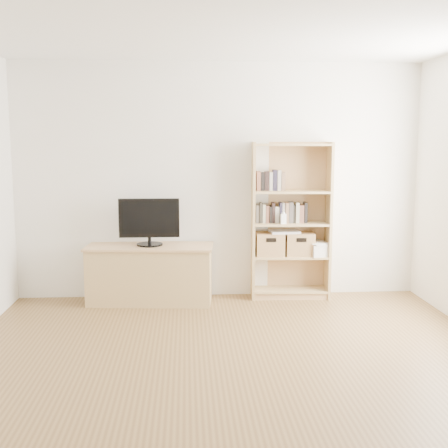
{
  "coord_description": "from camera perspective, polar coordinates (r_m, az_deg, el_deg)",
  "views": [
    {
      "loc": [
        -0.36,
        -3.74,
        1.75
      ],
      "look_at": [
        0.02,
        1.9,
        0.91
      ],
      "focal_mm": 45.0,
      "sensor_mm": 36.0,
      "label": 1
    }
  ],
  "objects": [
    {
      "name": "ceiling",
      "position": [
        3.85,
        1.79,
        21.24
      ],
      "size": [
        4.5,
        5.0,
        0.01
      ],
      "primitive_type": "cube",
      "color": "white",
      "rests_on": "back_wall"
    },
    {
      "name": "baby_monitor",
      "position": [
        6.14,
        6.04,
        0.52
      ],
      "size": [
        0.06,
        0.05,
        0.11
      ],
      "primitive_type": "cube",
      "rotation": [
        0.0,
        0.0,
        0.18
      ],
      "color": "white",
      "rests_on": "bookshelf"
    },
    {
      "name": "laptop",
      "position": [
        6.25,
        6.15,
        -0.78
      ],
      "size": [
        0.34,
        0.25,
        0.03
      ],
      "primitive_type": "cube",
      "rotation": [
        0.0,
        0.0,
        0.08
      ],
      "color": "silver",
      "rests_on": "basket_left"
    },
    {
      "name": "front_wall",
      "position": [
        1.37,
        12.05,
        -10.92
      ],
      "size": [
        4.5,
        0.02,
        2.6
      ],
      "primitive_type": "cube",
      "color": "white",
      "rests_on": "floor"
    },
    {
      "name": "books_row_mid",
      "position": [
        6.26,
        6.8,
        1.18
      ],
      "size": [
        0.84,
        0.2,
        0.22
      ],
      "primitive_type": "cube",
      "rotation": [
        0.0,
        0.0,
        -0.05
      ],
      "color": "#4E4844",
      "rests_on": "bookshelf"
    },
    {
      "name": "back_wall",
      "position": [
        6.26,
        -0.51,
        4.37
      ],
      "size": [
        4.5,
        0.02,
        2.6
      ],
      "primitive_type": "cube",
      "color": "white",
      "rests_on": "floor"
    },
    {
      "name": "tv_stand",
      "position": [
        6.18,
        -7.5,
        -5.15
      ],
      "size": [
        1.35,
        0.61,
        0.6
      ],
      "primitive_type": "cube",
      "rotation": [
        0.0,
        0.0,
        -0.09
      ],
      "color": "tan",
      "rests_on": "floor"
    },
    {
      "name": "television",
      "position": [
        6.07,
        -7.61,
        0.21
      ],
      "size": [
        0.65,
        0.05,
        0.51
      ],
      "primitive_type": "cube",
      "rotation": [
        0.0,
        0.0,
        -0.01
      ],
      "color": "black",
      "rests_on": "tv_stand"
    },
    {
      "name": "books_row_upper",
      "position": [
        6.2,
        5.09,
        4.3
      ],
      "size": [
        0.37,
        0.15,
        0.19
      ],
      "primitive_type": "cube",
      "rotation": [
        0.0,
        0.0,
        -0.03
      ],
      "color": "#4E4844",
      "rests_on": "bookshelf"
    },
    {
      "name": "floor",
      "position": [
        4.14,
        1.61,
        -16.5
      ],
      "size": [
        4.5,
        5.0,
        0.01
      ],
      "primitive_type": "cube",
      "color": "brown",
      "rests_on": "ground"
    },
    {
      "name": "basket_left",
      "position": [
        6.26,
        4.68,
        -2.04
      ],
      "size": [
        0.32,
        0.26,
        0.25
      ],
      "primitive_type": "cube",
      "rotation": [
        0.0,
        0.0,
        -0.03
      ],
      "color": "#A6764B",
      "rests_on": "bookshelf"
    },
    {
      "name": "bookshelf",
      "position": [
        6.25,
        6.81,
        0.32
      ],
      "size": [
        0.88,
        0.35,
        1.73
      ],
      "primitive_type": "cube",
      "rotation": [
        0.0,
        0.0,
        -0.05
      ],
      "color": "tan",
      "rests_on": "floor"
    },
    {
      "name": "magazine_stack",
      "position": [
        6.35,
        9.44,
        -2.55
      ],
      "size": [
        0.25,
        0.31,
        0.13
      ],
      "primitive_type": "cube",
      "rotation": [
        0.0,
        0.0,
        0.19
      ],
      "color": "silver",
      "rests_on": "bookshelf"
    },
    {
      "name": "basket_right",
      "position": [
        6.31,
        7.73,
        -2.02
      ],
      "size": [
        0.33,
        0.28,
        0.25
      ],
      "primitive_type": "cube",
      "rotation": [
        0.0,
        0.0,
        -0.08
      ],
      "color": "#A6764B",
      "rests_on": "bookshelf"
    }
  ]
}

